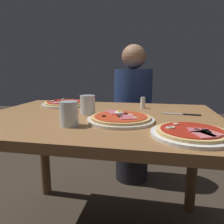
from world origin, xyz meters
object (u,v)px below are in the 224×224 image
(water_glass_far, at_px, (88,106))
(diner_person, at_px, (133,118))
(knife, at_px, (184,114))
(pizza_foreground, at_px, (121,118))
(pizza_across_left, at_px, (65,103))
(water_glass_near, at_px, (69,115))
(salt_shaker, at_px, (143,103))
(dining_table, at_px, (100,136))
(pizza_across_right, at_px, (192,133))

(water_glass_far, bearing_deg, diner_person, 77.67)
(knife, bearing_deg, pizza_foreground, -146.93)
(pizza_foreground, relative_size, pizza_across_left, 1.03)
(water_glass_near, distance_m, knife, 0.59)
(pizza_across_left, distance_m, knife, 0.75)
(salt_shaker, bearing_deg, water_glass_near, -120.13)
(knife, relative_size, salt_shaker, 2.92)
(pizza_across_left, relative_size, diner_person, 0.25)
(water_glass_near, distance_m, salt_shaker, 0.55)
(dining_table, height_order, knife, knife)
(knife, xyz_separation_m, salt_shaker, (-0.22, 0.16, 0.03))
(pizza_across_right, xyz_separation_m, knife, (0.02, 0.37, -0.01))
(dining_table, bearing_deg, knife, 12.58)
(pizza_across_left, bearing_deg, diner_person, 51.14)
(pizza_across_right, height_order, knife, pizza_across_right)
(pizza_foreground, relative_size, pizza_across_right, 1.08)
(pizza_foreground, bearing_deg, pizza_across_left, 139.50)
(water_glass_near, distance_m, water_glass_far, 0.24)
(water_glass_far, relative_size, knife, 0.51)
(pizza_foreground, height_order, salt_shaker, salt_shaker)
(pizza_across_left, xyz_separation_m, water_glass_near, (0.23, -0.49, 0.03))
(pizza_across_right, relative_size, diner_person, 0.24)
(water_glass_near, xyz_separation_m, water_glass_far, (0.00, 0.24, -0.00))
(pizza_across_right, bearing_deg, pizza_across_left, 142.69)
(pizza_across_left, relative_size, water_glass_far, 3.01)
(water_glass_far, height_order, diner_person, diner_person)
(pizza_across_left, relative_size, pizza_across_right, 1.05)
(pizza_foreground, relative_size, salt_shaker, 4.59)
(water_glass_far, xyz_separation_m, salt_shaker, (0.27, 0.24, -0.01))
(pizza_across_left, xyz_separation_m, water_glass_far, (0.24, -0.25, 0.03))
(pizza_foreground, xyz_separation_m, knife, (0.30, 0.20, -0.01))
(pizza_foreground, distance_m, pizza_across_right, 0.33)
(water_glass_near, bearing_deg, pizza_foreground, 32.62)
(dining_table, relative_size, pizza_across_left, 4.04)
(water_glass_far, bearing_deg, pizza_foreground, -31.11)
(salt_shaker, bearing_deg, pizza_across_left, 178.36)
(diner_person, bearing_deg, pizza_across_right, 106.48)
(pizza_across_left, xyz_separation_m, pizza_across_right, (0.71, -0.54, -0.00))
(water_glass_near, xyz_separation_m, diner_person, (0.17, 0.99, -0.23))
(water_glass_far, height_order, salt_shaker, water_glass_far)
(dining_table, xyz_separation_m, water_glass_far, (-0.07, 0.02, 0.15))
(pizza_foreground, xyz_separation_m, salt_shaker, (0.08, 0.35, 0.02))
(dining_table, distance_m, water_glass_near, 0.28)
(diner_person, bearing_deg, pizza_across_left, 51.14)
(water_glass_far, distance_m, salt_shaker, 0.36)
(pizza_across_right, relative_size, water_glass_far, 2.86)
(pizza_across_right, xyz_separation_m, water_glass_near, (-0.47, 0.05, 0.03))
(dining_table, distance_m, knife, 0.45)
(pizza_across_left, height_order, pizza_across_right, same)
(dining_table, xyz_separation_m, pizza_across_left, (-0.30, 0.27, 0.12))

